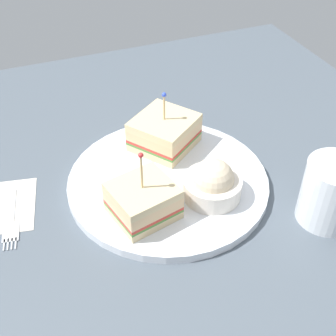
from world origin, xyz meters
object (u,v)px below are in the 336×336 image
Objects in this scene: plate at (168,182)px; fork at (11,224)px; sandwich_half_front at (143,201)px; coleslaw_bowl at (212,183)px; napkin at (0,207)px; drink_glass at (330,195)px; sandwich_half_back at (164,132)px.

fork is (-0.26, -23.07, -0.49)cm from plate.
sandwich_half_front reaches higher than coleslaw_bowl.
fork is (-5.85, -17.25, -3.63)cm from sandwich_half_front.
drink_glass is at bearing 66.04° from napkin.
coleslaw_bowl is 15.90cm from drink_glass.
plate is 2.83× the size of sandwich_half_front.
drink_glass reaches higher than coleslaw_bowl.
coleslaw_bowl is at bearing 77.83° from fork.
drink_glass reaches higher than plate.
sandwich_half_front is 0.97× the size of napkin.
sandwich_half_front is 0.85× the size of sandwich_half_back.
plate is 24.57cm from napkin.
coleslaw_bowl is at bearing -122.44° from drink_glass.
coleslaw_bowl reaches higher than napkin.
sandwich_half_back is at bearing -145.05° from drink_glass.
drink_glass reaches higher than fork.
coleslaw_bowl is 30.56cm from napkin.
sandwich_half_front is 21.25cm from napkin.
sandwich_half_front is at bearing -90.47° from coleslaw_bowl.
sandwich_half_back is 1.15× the size of napkin.
sandwich_half_back reaches higher than plate.
sandwich_half_back is at bearing 106.52° from fork.
napkin is at bearing -113.96° from drink_glass.
coleslaw_bowl reaches higher than plate.
plate is 2.40× the size of sandwich_half_back.
sandwich_half_front is 0.89× the size of fork.
coleslaw_bowl is at bearing 70.47° from napkin.
fork reaches higher than napkin.
sandwich_half_front is 1.27× the size of coleslaw_bowl.
plate is 2.75× the size of napkin.
sandwich_half_back is at bearing 162.49° from plate.
plate is 23.08cm from drink_glass.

